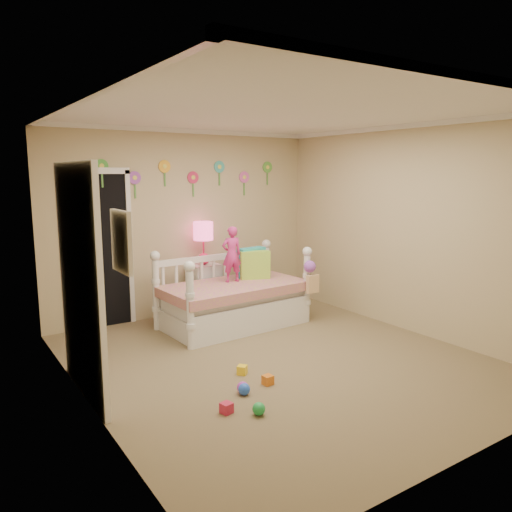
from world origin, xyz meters
TOP-DOWN VIEW (x-y plane):
  - floor at (0.00, 0.00)m, footprint 4.00×4.50m
  - ceiling at (0.00, 0.00)m, footprint 4.00×4.50m
  - back_wall at (0.00, 2.25)m, footprint 4.00×0.01m
  - left_wall at (-2.00, 0.00)m, footprint 0.01×4.50m
  - right_wall at (2.00, 0.00)m, footprint 0.01×4.50m
  - crown_molding at (0.00, 0.00)m, footprint 4.00×4.50m
  - daybed at (0.23, 1.33)m, footprint 1.94×1.12m
  - pillow_turquoise at (0.65, 1.55)m, footprint 0.42×0.18m
  - pillow_lime at (0.63, 1.42)m, footprint 0.43×0.28m
  - child at (0.26, 1.43)m, footprint 0.29×0.21m
  - nightstand at (0.17, 2.05)m, footprint 0.47×0.38m
  - table_lamp at (0.17, 2.05)m, footprint 0.28×0.28m
  - closet_doorway at (-1.25, 2.23)m, footprint 0.90×0.04m
  - flower_decals at (-0.09, 2.24)m, footprint 3.40×0.02m
  - mirror_closet at (-1.96, 0.30)m, footprint 0.07×1.30m
  - wall_picture at (-1.97, -0.90)m, footprint 0.05×0.34m
  - hanging_bag at (1.13, 0.84)m, footprint 0.20×0.16m
  - toy_scatter at (-0.70, -0.45)m, footprint 1.27×1.52m

SIDE VIEW (x-z plane):
  - floor at x=0.00m, z-range -0.01..0.01m
  - toy_scatter at x=-0.70m, z-range 0.00..0.11m
  - nightstand at x=0.17m, z-range 0.00..0.72m
  - daybed at x=0.23m, z-range 0.00..1.03m
  - hanging_bag at x=1.13m, z-range 0.45..0.81m
  - pillow_lime at x=0.63m, z-range 0.57..0.95m
  - pillow_turquoise at x=0.65m, z-range 0.57..0.98m
  - child at x=0.26m, z-range 0.57..1.31m
  - closet_doorway at x=-1.25m, z-range 0.00..2.07m
  - mirror_closet at x=-1.96m, z-range 0.00..2.10m
  - table_lamp at x=0.17m, z-range 0.82..1.43m
  - back_wall at x=0.00m, z-range 0.00..2.60m
  - left_wall at x=-2.00m, z-range 0.00..2.60m
  - right_wall at x=2.00m, z-range 0.00..2.60m
  - wall_picture at x=-1.97m, z-range 1.34..1.76m
  - flower_decals at x=-0.09m, z-range 1.69..2.19m
  - crown_molding at x=0.00m, z-range 2.54..2.60m
  - ceiling at x=0.00m, z-range 2.60..2.60m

